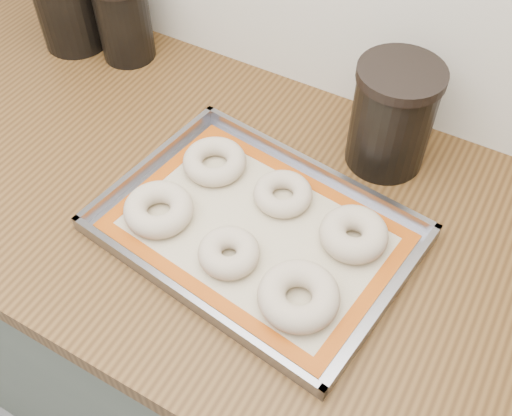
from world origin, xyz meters
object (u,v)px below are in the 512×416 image
Objects in this scene: bagel_back_mid at (283,194)px; canister_right at (392,117)px; bagel_front_mid at (229,253)px; bagel_front_right at (299,296)px; bagel_back_right at (354,234)px; bagel_front_left at (159,209)px; bagel_back_left at (215,161)px; baking_tray at (256,230)px; canister_mid at (123,18)px.

bagel_back_mid is 0.22m from canister_right.
bagel_front_right is (0.12, -0.02, 0.00)m from bagel_front_mid.
bagel_front_left is at bearing -159.79° from bagel_back_right.
bagel_front_right is 0.29m from bagel_back_left.
bagel_front_right is 1.11× the size of bagel_back_right.
bagel_front_mid is at bearing -6.73° from bagel_front_left.
bagel_front_left is at bearing 172.86° from bagel_front_right.
bagel_back_left is (0.02, 0.13, -0.00)m from bagel_front_left.
bagel_front_right is at bearing -88.99° from canister_right.
bagel_front_mid is 0.35m from canister_right.
bagel_back_right is 0.56× the size of canister_right.
baking_tray is at bearing 83.20° from bagel_front_mid.
bagel_front_mid is 0.19m from bagel_back_left.
canister_mid is (-0.46, 0.20, 0.07)m from bagel_back_mid.
bagel_back_left is (-0.24, 0.17, -0.00)m from bagel_front_right.
bagel_front_right and bagel_back_right have the same top height.
bagel_front_mid is at bearing -37.38° from canister_mid.
bagel_front_left is at bearing -46.53° from canister_mid.
canister_right is (0.56, -0.02, 0.01)m from canister_mid.
canister_right is (0.11, 0.25, 0.09)m from baking_tray.
canister_right reaches higher than bagel_front_right.
bagel_front_left reaches higher than bagel_front_mid.
canister_mid reaches higher than bagel_front_right.
bagel_front_mid is at bearing 172.40° from bagel_front_right.
canister_right is at bearing 59.36° from bagel_back_mid.
baking_tray is at bearing 18.95° from bagel_front_left.
baking_tray is 0.15m from bagel_back_left.
bagel_front_mid is at bearing -110.29° from canister_right.
bagel_front_left is at bearing -140.23° from bagel_back_mid.
baking_tray is at bearing -113.56° from canister_right.
bagel_back_right is 0.63m from canister_mid.
bagel_front_right is 1.22× the size of bagel_back_mid.
canister_right is (0.10, 0.17, 0.07)m from bagel_back_mid.
bagel_back_mid is 0.13m from bagel_back_right.
bagel_back_mid is at bearing -120.64° from canister_right.
canister_right reaches higher than bagel_front_mid.
bagel_front_left is at bearing -161.05° from baking_tray.
bagel_back_right is at bearing 80.67° from bagel_front_right.
bagel_back_right is (0.15, 0.12, 0.00)m from bagel_front_mid.
canister_mid is (-0.57, 0.36, 0.06)m from bagel_front_right.
bagel_front_right is 0.19m from bagel_back_mid.
bagel_front_right reaches higher than bagel_front_left.
bagel_front_mid is 0.49× the size of canister_right.
baking_tray is 4.80× the size of bagel_back_right.
canister_mid is at bearing 177.75° from canister_right.
canister_right is (0.12, 0.32, 0.07)m from bagel_front_mid.
bagel_front_mid is 0.19m from bagel_back_right.
canister_right is (-0.03, 0.20, 0.07)m from bagel_back_right.
canister_right is (0.24, 0.17, 0.07)m from bagel_back_left.
bagel_back_mid is at bearing 85.56° from baking_tray.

